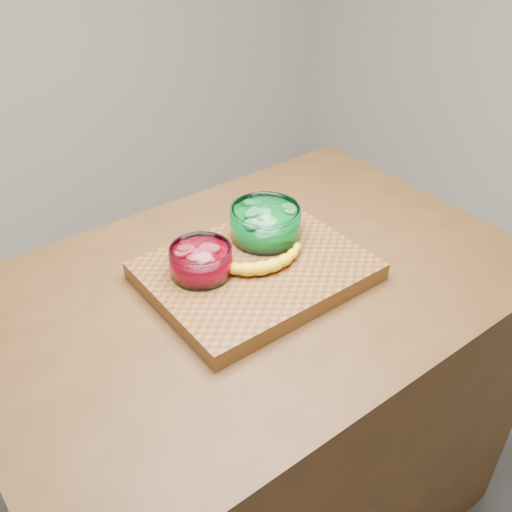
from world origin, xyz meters
TOP-DOWN VIEW (x-y plane):
  - ground at (0.00, 0.00)m, footprint 3.50×3.50m
  - counter at (0.00, 0.00)m, footprint 1.20×0.80m
  - cutting_board at (0.00, 0.00)m, footprint 0.45×0.35m
  - bowl_red at (-0.11, 0.04)m, footprint 0.13×0.13m
  - bowl_green at (0.08, 0.07)m, footprint 0.16×0.16m
  - banana at (0.01, 0.00)m, footprint 0.23×0.15m

SIDE VIEW (x-z plane):
  - ground at x=0.00m, z-range 0.00..0.00m
  - counter at x=0.00m, z-range 0.00..0.90m
  - cutting_board at x=0.00m, z-range 0.90..0.94m
  - banana at x=0.01m, z-range 0.94..0.97m
  - bowl_red at x=-0.11m, z-range 0.94..1.00m
  - bowl_green at x=0.08m, z-range 0.94..1.01m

